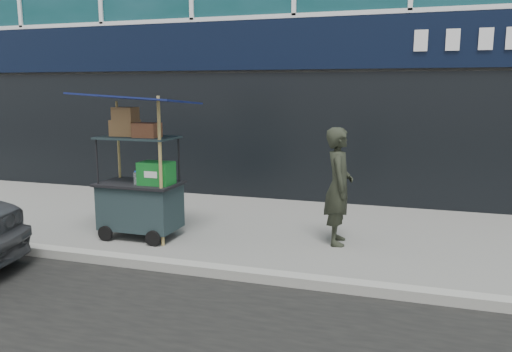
% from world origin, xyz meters
% --- Properties ---
extents(ground, '(80.00, 80.00, 0.00)m').
position_xyz_m(ground, '(0.00, 0.00, 0.00)').
color(ground, slate).
rests_on(ground, ground).
extents(curb, '(80.00, 0.18, 0.12)m').
position_xyz_m(curb, '(0.00, -0.20, 0.06)').
color(curb, gray).
rests_on(curb, ground).
extents(vendor_cart, '(1.54, 1.10, 2.06)m').
position_xyz_m(vendor_cart, '(-1.50, 0.90, 0.72)').
color(vendor_cart, black).
rests_on(vendor_cart, ground).
extents(vendor_man, '(0.47, 0.64, 1.60)m').
position_xyz_m(vendor_man, '(1.22, 1.45, 0.80)').
color(vendor_man, '#24291E').
rests_on(vendor_man, ground).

